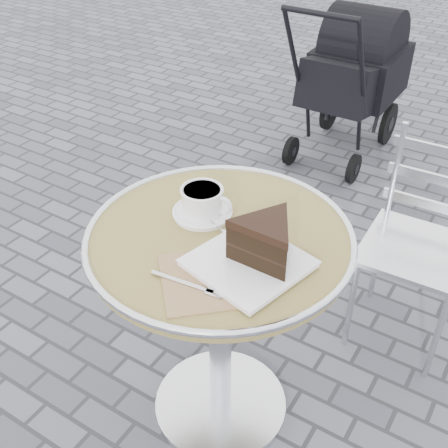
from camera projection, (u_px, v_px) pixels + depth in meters
The scene contains 6 objects.
ground at pixel (221, 406), 1.91m from camera, with size 80.00×80.00×0.00m, color #5A5C63.
cafe_table at pixel (220, 282), 1.57m from camera, with size 0.72×0.72×0.74m.
cappuccino_set at pixel (203, 204), 1.53m from camera, with size 0.18×0.16×0.08m.
cake_plate_set at pixel (260, 246), 1.34m from camera, with size 0.38×0.41×0.13m.
bistro_chair at pixel (427, 219), 1.95m from camera, with size 0.37×0.37×0.79m.
baby_stroller at pixel (352, 82), 3.15m from camera, with size 0.43×0.90×0.93m.
Camera 1 is at (0.64, -0.99, 1.62)m, focal length 45.00 mm.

